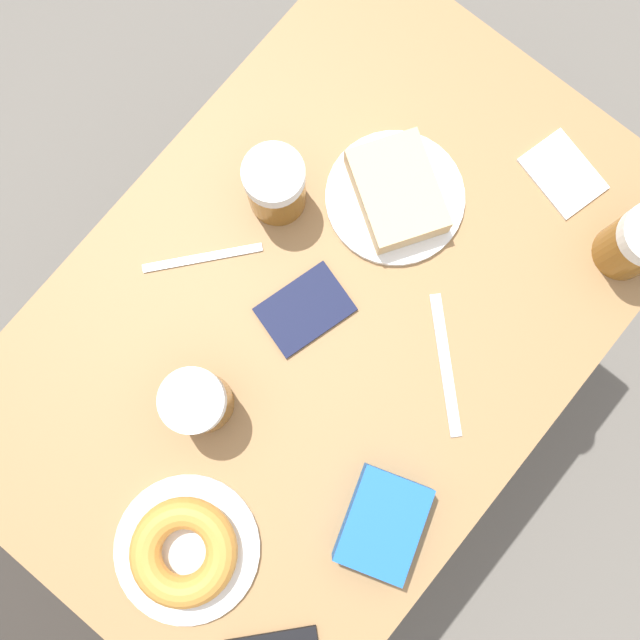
% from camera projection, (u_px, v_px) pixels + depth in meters
% --- Properties ---
extents(ground_plane, '(8.00, 8.00, 0.00)m').
position_uv_depth(ground_plane, '(320.00, 365.00, 1.76)').
color(ground_plane, '#666059').
extents(table, '(0.70, 1.05, 0.74)m').
position_uv_depth(table, '(320.00, 328.00, 1.10)').
color(table, '#997044').
rests_on(table, ground_plane).
extents(plate_with_cake, '(0.21, 0.21, 0.05)m').
position_uv_depth(plate_with_cake, '(396.00, 194.00, 1.04)').
color(plate_with_cake, white).
rests_on(plate_with_cake, table).
extents(plate_with_donut, '(0.20, 0.20, 0.05)m').
position_uv_depth(plate_with_donut, '(185.00, 551.00, 0.96)').
color(plate_with_donut, white).
rests_on(plate_with_donut, table).
extents(beer_mug_left, '(0.09, 0.09, 0.12)m').
position_uv_depth(beer_mug_left, '(198.00, 402.00, 0.96)').
color(beer_mug_left, '#8C5619').
rests_on(beer_mug_left, table).
extents(beer_mug_center, '(0.09, 0.09, 0.12)m').
position_uv_depth(beer_mug_center, '(638.00, 243.00, 0.99)').
color(beer_mug_center, '#8C5619').
rests_on(beer_mug_center, table).
extents(beer_mug_right, '(0.09, 0.09, 0.12)m').
position_uv_depth(beer_mug_right, '(276.00, 186.00, 1.00)').
color(beer_mug_right, '#8C5619').
rests_on(beer_mug_right, table).
extents(napkin_folded, '(0.13, 0.11, 0.00)m').
position_uv_depth(napkin_folded, '(563.00, 174.00, 1.06)').
color(napkin_folded, white).
rests_on(napkin_folded, table).
extents(fork, '(0.12, 0.14, 0.00)m').
position_uv_depth(fork, '(203.00, 258.00, 1.04)').
color(fork, silver).
rests_on(fork, table).
extents(knife, '(0.16, 0.15, 0.00)m').
position_uv_depth(knife, '(445.00, 364.00, 1.02)').
color(knife, silver).
rests_on(knife, table).
extents(passport_near_edge, '(0.12, 0.15, 0.01)m').
position_uv_depth(passport_near_edge, '(306.00, 308.00, 1.03)').
color(passport_near_edge, '#141938').
rests_on(passport_near_edge, table).
extents(blue_pouch, '(0.14, 0.16, 0.05)m').
position_uv_depth(blue_pouch, '(383.00, 523.00, 0.96)').
color(blue_pouch, blue).
rests_on(blue_pouch, table).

